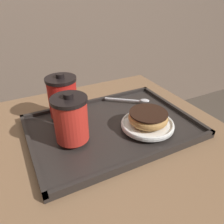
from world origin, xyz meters
TOP-DOWN VIEW (x-y plane):
  - cafe_table at (0.00, 0.00)m, footprint 0.77×0.79m
  - serving_tray at (0.03, 0.03)m, footprint 0.51×0.37m
  - coffee_cup_front at (-0.10, 0.01)m, footprint 0.10×0.10m
  - coffee_cup_rear at (-0.09, 0.15)m, footprint 0.10×0.10m
  - plate_with_chocolate_donut at (0.12, -0.04)m, footprint 0.16×0.16m
  - donut_chocolate_glazed at (0.12, -0.04)m, footprint 0.12×0.12m
  - spoon at (0.18, 0.12)m, footprint 0.14×0.12m

SIDE VIEW (x-z plane):
  - cafe_table at x=0.00m, z-range 0.18..0.90m
  - serving_tray at x=0.03m, z-range 0.72..0.74m
  - spoon at x=0.18m, z-range 0.75..0.76m
  - plate_with_chocolate_donut at x=0.12m, z-range 0.75..0.76m
  - donut_chocolate_glazed at x=0.12m, z-range 0.76..0.80m
  - coffee_cup_front at x=-0.10m, z-range 0.74..0.88m
  - coffee_cup_rear at x=-0.09m, z-range 0.74..0.89m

